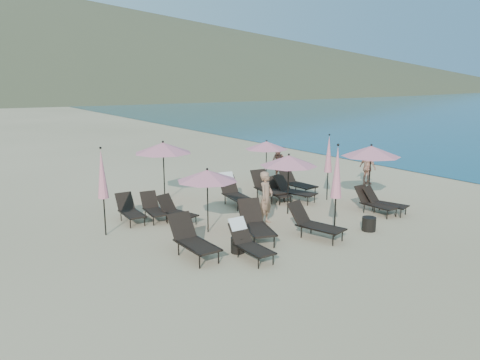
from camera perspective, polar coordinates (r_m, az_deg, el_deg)
ground at (r=15.39m, az=11.36°, el=-5.74°), size 800.00×800.00×0.00m
volcanic_headland at (r=324.11m, az=-19.93°, el=15.41°), size 690.00×690.00×55.00m
lounger_0 at (r=12.69m, az=-5.82°, el=-7.16°), size 0.73×1.82×1.04m
lounger_1 at (r=12.56m, az=1.00°, el=-7.43°), size 0.58×1.55×0.96m
lounger_2 at (r=13.94m, az=1.91°, el=-5.26°), size 1.27×1.98×1.06m
lounger_3 at (r=14.24m, az=9.01°, el=-5.15°), size 1.09×1.85×1.00m
lounger_4 at (r=17.24m, az=16.07°, el=-2.56°), size 0.67×1.61×0.91m
lounger_5 at (r=17.41m, az=17.11°, el=-2.52°), size 1.02×1.64×0.88m
lounger_6 at (r=15.71m, az=-7.82°, el=-3.71°), size 0.96×1.59×0.86m
lounger_7 at (r=16.17m, az=-10.49°, el=-3.35°), size 0.72×1.54×0.85m
lounger_8 at (r=17.72m, az=-0.81°, el=-1.29°), size 0.89×1.89×1.13m
lounger_9 at (r=18.63m, az=3.32°, el=-0.80°), size 0.92×1.90×1.05m
lounger_10 at (r=18.36m, az=6.50°, el=-1.16°), size 1.16×1.82×0.98m
lounger_11 at (r=19.65m, az=6.83°, el=-0.21°), size 0.82×1.83×1.02m
lounger_12 at (r=18.36m, az=4.50°, el=-1.30°), size 0.86×1.57×0.85m
lounger_13 at (r=16.06m, az=-13.28°, el=-3.55°), size 0.63×1.54×0.88m
umbrella_open_0 at (r=14.26m, az=-4.02°, el=0.55°), size 1.90×1.90×2.04m
umbrella_open_1 at (r=16.28m, az=5.96°, el=2.37°), size 2.01×2.01×2.17m
umbrella_open_2 at (r=17.97m, az=15.69°, el=3.40°), size 2.17×2.17×2.34m
umbrella_open_3 at (r=18.09m, az=-9.36°, el=3.89°), size 2.22×2.22×2.39m
umbrella_open_4 at (r=20.68m, az=3.25°, el=4.25°), size 1.91×1.91×2.05m
umbrella_closed_0 at (r=14.07m, az=11.73°, el=0.89°), size 0.33×0.33×2.85m
umbrella_closed_1 at (r=18.45m, az=10.75°, el=3.10°), size 0.31×0.31×2.62m
umbrella_closed_2 at (r=14.52m, az=-16.47°, el=0.67°), size 0.32×0.32×2.73m
side_table_0 at (r=12.97m, az=-0.29°, el=-7.92°), size 0.39×0.39×0.44m
side_table_1 at (r=15.31m, az=15.44°, el=-5.19°), size 0.44×0.44×0.44m
beachgoer_a at (r=15.34m, az=3.20°, el=-2.17°), size 0.76×0.68×1.75m
beachgoer_b at (r=22.48m, az=4.67°, el=2.15°), size 0.67×0.81×1.52m
beachgoer_c at (r=21.80m, az=15.30°, el=1.45°), size 0.37×0.90×1.54m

